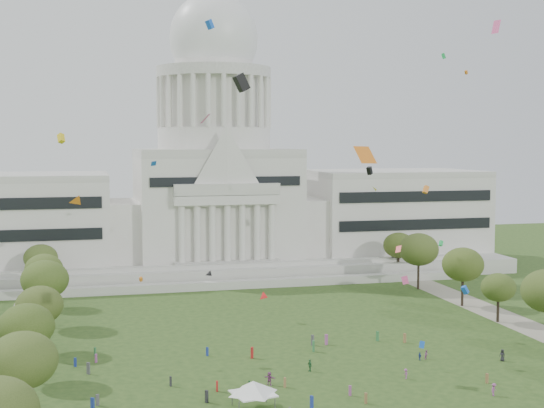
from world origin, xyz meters
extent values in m
plane|color=#2B461B|center=(0.00, 0.00, 0.00)|extent=(400.00, 400.00, 0.00)
cube|color=#B7B5AB|center=(0.00, 115.00, 2.00)|extent=(160.00, 60.00, 4.00)
cube|color=#B7B5AB|center=(0.00, 82.00, 1.00)|extent=(130.00, 3.00, 2.00)
cube|color=#B7B5AB|center=(0.00, 90.00, 2.50)|extent=(140.00, 3.00, 5.00)
cube|color=silver|center=(-55.00, 114.00, 15.00)|extent=(50.00, 34.00, 22.00)
cube|color=silver|center=(55.00, 114.00, 15.00)|extent=(50.00, 34.00, 22.00)
cube|color=silver|center=(-27.00, 112.00, 12.00)|extent=(12.00, 26.00, 16.00)
cube|color=silver|center=(27.00, 112.00, 12.00)|extent=(12.00, 26.00, 16.00)
cube|color=silver|center=(0.00, 114.00, 18.00)|extent=(44.00, 38.00, 28.00)
cube|color=silver|center=(0.00, 94.00, 21.20)|extent=(28.00, 3.00, 2.40)
cube|color=black|center=(-55.00, 96.80, 17.00)|extent=(46.00, 0.40, 11.00)
cube|color=black|center=(55.00, 96.80, 17.00)|extent=(46.00, 0.40, 11.00)
cylinder|color=silver|center=(0.00, 114.00, 37.40)|extent=(32.00, 32.00, 6.00)
cylinder|color=silver|center=(0.00, 114.00, 47.40)|extent=(28.00, 28.00, 14.00)
cylinder|color=#B7B5AB|center=(0.00, 114.00, 55.90)|extent=(32.40, 32.40, 3.00)
cylinder|color=silver|center=(0.00, 114.00, 61.40)|extent=(22.00, 22.00, 8.00)
ellipsoid|color=silver|center=(0.00, 114.00, 65.40)|extent=(25.00, 25.00, 26.20)
cube|color=gray|center=(-48.00, 30.00, 0.02)|extent=(8.00, 160.00, 0.04)
cube|color=gray|center=(48.00, 30.00, 0.02)|extent=(8.00, 160.00, 0.04)
cylinder|color=black|center=(-44.07, -2.96, 2.88)|extent=(0.56, 0.56, 5.75)
ellipsoid|color=#3A4E1D|center=(-44.07, -2.96, 8.97)|extent=(8.86, 8.86, 7.25)
cylinder|color=black|center=(-45.04, 17.30, 2.73)|extent=(0.56, 0.56, 5.47)
ellipsoid|color=#2F4814|center=(-45.04, 17.30, 8.53)|extent=(8.42, 8.42, 6.89)
cylinder|color=black|center=(-44.09, 33.92, 2.64)|extent=(0.56, 0.56, 5.27)
ellipsoid|color=#39471A|center=(-44.09, 33.92, 8.23)|extent=(8.12, 8.12, 6.65)
cylinder|color=black|center=(44.40, 34.48, 2.28)|extent=(0.56, 0.56, 4.56)
ellipsoid|color=#314716|center=(44.40, 34.48, 7.11)|extent=(7.01, 7.01, 5.74)
cylinder|color=black|center=(-44.08, 52.42, 3.02)|extent=(0.56, 0.56, 6.03)
ellipsoid|color=#354E17|center=(-44.08, 52.42, 9.41)|extent=(9.29, 9.29, 7.60)
cylinder|color=black|center=(44.76, 50.04, 2.98)|extent=(0.56, 0.56, 5.97)
ellipsoid|color=#374B16|center=(44.76, 50.04, 9.31)|extent=(9.19, 9.19, 7.52)
cylinder|color=black|center=(-45.22, 71.01, 2.70)|extent=(0.56, 0.56, 5.41)
ellipsoid|color=#3D521C|center=(-45.22, 71.01, 8.44)|extent=(8.33, 8.33, 6.81)
cylinder|color=black|center=(43.49, 70.19, 3.19)|extent=(0.56, 0.56, 6.37)
ellipsoid|color=#40511E|center=(43.49, 70.19, 9.94)|extent=(9.82, 9.82, 8.03)
cylinder|color=black|center=(-46.87, 89.14, 2.66)|extent=(0.56, 0.56, 5.32)
ellipsoid|color=#3D501E|center=(-46.87, 89.14, 8.29)|extent=(8.19, 8.19, 6.70)
cylinder|color=black|center=(45.96, 88.13, 2.73)|extent=(0.56, 0.56, 5.47)
ellipsoid|color=#364714|center=(45.96, 88.13, 8.53)|extent=(8.42, 8.42, 6.89)
cylinder|color=#4C4C4C|center=(-12.01, -5.29, 1.09)|extent=(0.12, 0.12, 2.18)
cylinder|color=#4C4C4C|center=(-16.89, -0.42, 1.09)|extent=(0.12, 0.12, 2.18)
cylinder|color=#4C4C4C|center=(-12.01, -0.42, 1.09)|extent=(0.12, 0.12, 2.18)
cube|color=white|center=(-14.45, -2.85, 2.26)|extent=(6.19, 6.19, 0.17)
pyramid|color=white|center=(-14.45, -2.85, 3.22)|extent=(8.66, 8.66, 1.74)
imported|color=#26262B|center=(30.69, 9.70, 0.99)|extent=(1.08, 1.16, 1.99)
imported|color=#994C8C|center=(18.94, 13.71, 0.77)|extent=(0.88, 0.82, 1.55)
imported|color=#994C8C|center=(11.23, 4.77, 0.78)|extent=(0.56, 1.03, 1.57)
imported|color=#33723F|center=(-1.99, 11.95, 0.97)|extent=(0.81, 1.23, 1.94)
imported|color=#994C8C|center=(-9.81, 6.85, 1.01)|extent=(1.90, 1.80, 2.03)
imported|color=#33723F|center=(-13.31, 5.04, 0.77)|extent=(0.88, 0.81, 1.54)
imported|color=#994C8C|center=(20.26, -5.56, 0.92)|extent=(1.33, 1.15, 1.83)
imported|color=navy|center=(17.56, 13.37, 0.68)|extent=(0.55, 0.85, 1.36)
cube|color=#4C4C51|center=(-34.94, 3.89, 0.80)|extent=(0.50, 0.44, 1.59)
cube|color=olive|center=(1.28, -4.22, 0.77)|extent=(0.47, 0.39, 1.53)
cube|color=olive|center=(19.67, 24.31, 0.87)|extent=(0.51, 0.38, 1.73)
cube|color=#26262B|center=(-24.23, 9.86, 0.74)|extent=(0.32, 0.43, 1.47)
cube|color=#994C8C|center=(-34.84, 24.96, 0.72)|extent=(0.42, 0.45, 1.45)
cube|color=navy|center=(-16.42, 24.42, 0.77)|extent=(0.42, 0.48, 1.54)
cube|color=navy|center=(-38.14, 23.39, 0.73)|extent=(0.46, 0.40, 1.47)
cube|color=navy|center=(-6.65, -4.48, 0.92)|extent=(0.42, 0.55, 1.85)
cube|color=#994C8C|center=(5.44, 26.37, 0.95)|extent=(0.51, 0.32, 1.90)
cube|color=#33723F|center=(15.30, 26.57, 0.91)|extent=(0.46, 0.56, 1.83)
cube|color=olive|center=(22.22, -0.19, 0.76)|extent=(0.40, 0.47, 1.52)
cube|color=#B21E1E|center=(-9.33, 21.23, 0.95)|extent=(0.54, 0.59, 1.91)
cube|color=#26262B|center=(-20.14, 1.48, 0.88)|extent=(0.47, 0.55, 1.75)
cube|color=#994C8C|center=(0.27, -0.57, 0.75)|extent=(0.45, 0.35, 1.50)
cube|color=#B21E1E|center=(-17.92, 5.84, 0.78)|extent=(0.29, 0.44, 1.56)
cube|color=#33723F|center=(1.90, 22.66, 0.97)|extent=(0.39, 0.55, 1.94)
cube|color=#4C4C51|center=(2.89, 26.46, 0.97)|extent=(0.52, 0.60, 1.93)
cube|color=olive|center=(-7.85, 5.25, 0.75)|extent=(0.31, 0.43, 1.50)
cube|color=navy|center=(-35.62, 2.00, 0.90)|extent=(0.56, 0.50, 1.81)
cube|color=#4C4C51|center=(-36.10, 18.81, 0.93)|extent=(0.58, 0.54, 1.87)
cube|color=#33723F|center=(-34.94, 28.63, 0.79)|extent=(0.41, 0.49, 1.58)
camera|label=1|loc=(-35.95, -100.57, 36.14)|focal=50.00mm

